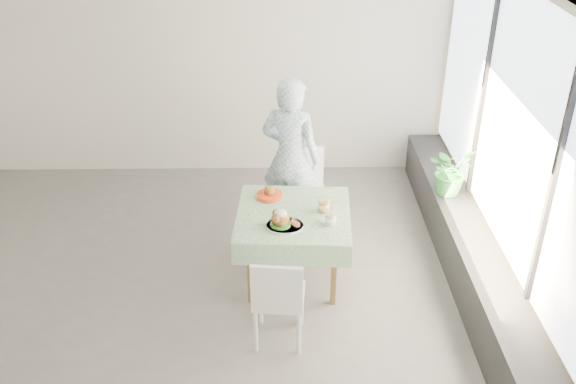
{
  "coord_description": "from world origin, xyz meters",
  "views": [
    {
      "loc": [
        0.96,
        -4.94,
        3.84
      ],
      "look_at": [
        1.05,
        0.19,
        0.94
      ],
      "focal_mm": 40.0,
      "sensor_mm": 36.0,
      "label": 1
    }
  ],
  "objects_px": {
    "juice_cup_orange": "(324,205)",
    "chair_far": "(306,210)",
    "cafe_table": "(293,238)",
    "chair_near": "(279,314)",
    "diner": "(291,158)",
    "main_dish": "(283,221)",
    "potted_plant": "(451,170)"
  },
  "relations": [
    {
      "from": "cafe_table",
      "to": "chair_near",
      "type": "height_order",
      "value": "chair_near"
    },
    {
      "from": "chair_near",
      "to": "potted_plant",
      "type": "relative_size",
      "value": 1.66
    },
    {
      "from": "diner",
      "to": "potted_plant",
      "type": "relative_size",
      "value": 3.29
    },
    {
      "from": "chair_near",
      "to": "cafe_table",
      "type": "bearing_deg",
      "value": 80.82
    },
    {
      "from": "potted_plant",
      "to": "cafe_table",
      "type": "bearing_deg",
      "value": -154.37
    },
    {
      "from": "cafe_table",
      "to": "main_dish",
      "type": "relative_size",
      "value": 3.17
    },
    {
      "from": "main_dish",
      "to": "potted_plant",
      "type": "xyz_separation_m",
      "value": [
        1.76,
        1.03,
        -0.03
      ]
    },
    {
      "from": "juice_cup_orange",
      "to": "chair_far",
      "type": "bearing_deg",
      "value": 99.44
    },
    {
      "from": "chair_far",
      "to": "juice_cup_orange",
      "type": "distance_m",
      "value": 0.93
    },
    {
      "from": "chair_far",
      "to": "main_dish",
      "type": "height_order",
      "value": "chair_far"
    },
    {
      "from": "cafe_table",
      "to": "chair_far",
      "type": "height_order",
      "value": "chair_far"
    },
    {
      "from": "diner",
      "to": "potted_plant",
      "type": "bearing_deg",
      "value": -160.86
    },
    {
      "from": "diner",
      "to": "juice_cup_orange",
      "type": "height_order",
      "value": "diner"
    },
    {
      "from": "potted_plant",
      "to": "juice_cup_orange",
      "type": "bearing_deg",
      "value": -150.72
    },
    {
      "from": "diner",
      "to": "juice_cup_orange",
      "type": "xyz_separation_m",
      "value": [
        0.29,
        -0.85,
        -0.07
      ]
    },
    {
      "from": "cafe_table",
      "to": "chair_far",
      "type": "xyz_separation_m",
      "value": [
        0.16,
        0.79,
        -0.17
      ]
    },
    {
      "from": "juice_cup_orange",
      "to": "cafe_table",
      "type": "bearing_deg",
      "value": -174.91
    },
    {
      "from": "cafe_table",
      "to": "chair_near",
      "type": "distance_m",
      "value": 0.9
    },
    {
      "from": "cafe_table",
      "to": "chair_far",
      "type": "distance_m",
      "value": 0.83
    },
    {
      "from": "cafe_table",
      "to": "chair_far",
      "type": "bearing_deg",
      "value": 78.78
    },
    {
      "from": "chair_near",
      "to": "diner",
      "type": "xyz_separation_m",
      "value": [
        0.13,
        1.75,
        0.61
      ]
    },
    {
      "from": "chair_near",
      "to": "juice_cup_orange",
      "type": "bearing_deg",
      "value": 64.54
    },
    {
      "from": "chair_near",
      "to": "juice_cup_orange",
      "type": "relative_size",
      "value": 2.99
    },
    {
      "from": "chair_far",
      "to": "main_dish",
      "type": "xyz_separation_m",
      "value": [
        -0.26,
        -1.03,
        0.51
      ]
    },
    {
      "from": "diner",
      "to": "main_dish",
      "type": "xyz_separation_m",
      "value": [
        -0.09,
        -1.11,
        -0.08
      ]
    },
    {
      "from": "main_dish",
      "to": "juice_cup_orange",
      "type": "relative_size",
      "value": 1.17
    },
    {
      "from": "chair_near",
      "to": "diner",
      "type": "relative_size",
      "value": 0.5
    },
    {
      "from": "juice_cup_orange",
      "to": "potted_plant",
      "type": "height_order",
      "value": "juice_cup_orange"
    },
    {
      "from": "cafe_table",
      "to": "potted_plant",
      "type": "distance_m",
      "value": 1.86
    },
    {
      "from": "juice_cup_orange",
      "to": "potted_plant",
      "type": "xyz_separation_m",
      "value": [
        1.37,
        0.77,
        -0.04
      ]
    },
    {
      "from": "diner",
      "to": "juice_cup_orange",
      "type": "distance_m",
      "value": 0.9
    },
    {
      "from": "chair_far",
      "to": "potted_plant",
      "type": "distance_m",
      "value": 1.57
    }
  ]
}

